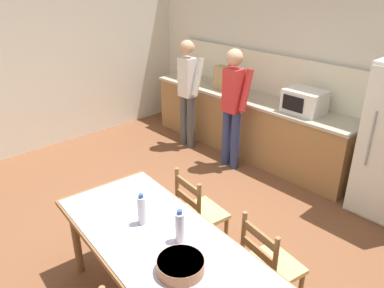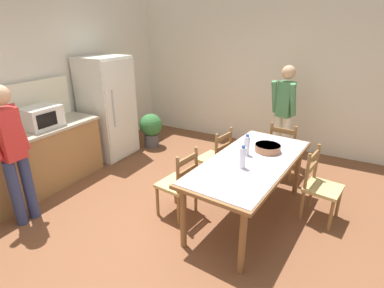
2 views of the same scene
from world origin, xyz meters
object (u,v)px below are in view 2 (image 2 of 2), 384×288
person_at_counter (12,150)px  potted_plant (151,128)px  chair_side_far_right (215,159)px  bottle_off_centre (247,146)px  refrigerator (108,108)px  chair_head_end (283,151)px  chair_side_near_right (320,187)px  microwave (41,117)px  serving_bowl (268,148)px  bottle_near_centre (243,158)px  chair_side_far_left (179,184)px  person_by_table (284,110)px  dining_table (251,166)px

person_at_counter → potted_plant: 2.79m
chair_side_far_right → bottle_off_centre: bearing=66.1°
refrigerator → chair_head_end: bearing=-78.0°
refrigerator → chair_side_near_right: 3.69m
microwave → bottle_off_centre: 2.90m
chair_head_end → potted_plant: bearing=4.8°
bottle_off_centre → serving_bowl: size_ratio=0.84×
bottle_near_centre → potted_plant: (1.58, 2.43, -0.53)m
chair_head_end → potted_plant: 2.57m
chair_side_far_left → person_by_table: bearing=169.6°
bottle_near_centre → person_by_table: bearing=0.9°
microwave → person_by_table: 3.78m
serving_bowl → chair_side_near_right: 0.78m
refrigerator → serving_bowl: size_ratio=5.58×
bottle_off_centre → chair_side_far_left: bearing=126.5°
chair_head_end → chair_side_far_right: bearing=49.5°
refrigerator → person_at_counter: 2.12m
refrigerator → chair_side_far_left: refrigerator is taller
chair_side_near_right → chair_head_end: 1.12m
microwave → chair_head_end: (1.92, -3.02, -0.62)m
chair_side_far_left → chair_side_far_right: bearing=-177.8°
chair_side_far_left → microwave: bearing=-76.2°
serving_bowl → chair_side_far_left: bearing=130.1°
refrigerator → serving_bowl: 3.00m
microwave → person_by_table: person_by_table is taller
chair_side_far_left → potted_plant: (1.72, 1.68, -0.06)m
chair_side_near_right → chair_side_far_right: bearing=93.9°
bottle_near_centre → chair_side_near_right: bottle_near_centre is taller
chair_head_end → person_by_table: size_ratio=0.54×
microwave → chair_head_end: 3.63m
chair_side_far_left → potted_plant: 2.40m
chair_side_near_right → person_by_table: person_by_table is taller
person_by_table → chair_side_far_left: bearing=-2.5°
bottle_near_centre → potted_plant: bearing=56.9°
dining_table → person_by_table: (1.85, 0.05, 0.24)m
serving_bowl → chair_side_near_right: bearing=-86.4°
dining_table → chair_side_far_right: 0.90m
bottle_off_centre → potted_plant: (1.22, 2.35, -0.53)m
refrigerator → chair_side_far_right: 2.24m
person_at_counter → potted_plant: (2.73, 0.07, -0.57)m
serving_bowl → chair_head_end: bearing=-1.2°
chair_side_far_right → chair_side_far_left: (-0.90, 0.08, 0.00)m
dining_table → potted_plant: dining_table is taller
chair_head_end → person_by_table: 0.77m
serving_bowl → person_by_table: (1.51, 0.15, 0.10)m
chair_side_far_right → chair_head_end: 1.13m
chair_side_far_right → person_by_table: size_ratio=0.54×
chair_side_far_right → person_by_table: person_by_table is taller
serving_bowl → chair_side_far_right: (0.17, 0.79, -0.40)m
bottle_near_centre → chair_side_far_left: bearing=100.3°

